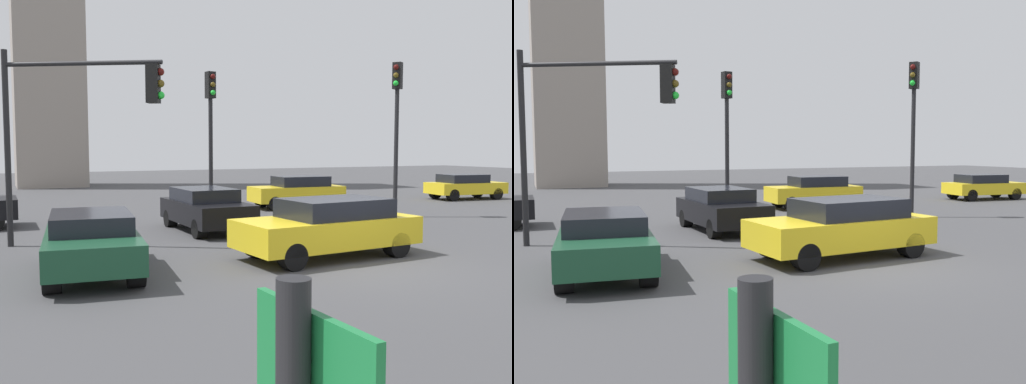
% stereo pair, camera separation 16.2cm
% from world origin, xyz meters
% --- Properties ---
extents(ground_plane, '(105.41, 105.41, 0.00)m').
position_xyz_m(ground_plane, '(0.00, 0.00, 0.00)').
color(ground_plane, '#424244').
extents(traffic_light_0, '(0.49, 0.44, 5.92)m').
position_xyz_m(traffic_light_0, '(6.54, 6.99, 4.08)').
color(traffic_light_0, black).
rests_on(traffic_light_0, ground_plane).
extents(traffic_light_1, '(0.36, 0.48, 5.56)m').
position_xyz_m(traffic_light_1, '(0.07, 9.94, 3.85)').
color(traffic_light_1, black).
rests_on(traffic_light_1, ground_plane).
extents(traffic_light_2, '(3.82, 2.42, 5.30)m').
position_xyz_m(traffic_light_2, '(-5.42, 5.26, 3.75)').
color(traffic_light_2, black).
rests_on(traffic_light_2, ground_plane).
extents(car_0, '(4.13, 2.18, 1.30)m').
position_xyz_m(car_0, '(14.69, 11.42, 0.69)').
color(car_0, yellow).
rests_on(car_0, ground_plane).
extents(car_2, '(4.65, 2.29, 1.45)m').
position_xyz_m(car_2, '(-0.07, 1.36, 0.77)').
color(car_2, yellow).
rests_on(car_2, ground_plane).
extents(car_3, '(4.19, 1.92, 1.41)m').
position_xyz_m(car_3, '(4.76, 11.51, 0.75)').
color(car_3, yellow).
rests_on(car_3, ground_plane).
extents(car_4, '(1.96, 4.10, 1.38)m').
position_xyz_m(car_4, '(-1.29, 6.81, 0.73)').
color(car_4, black).
rests_on(car_4, ground_plane).
extents(car_5, '(2.35, 4.33, 1.31)m').
position_xyz_m(car_5, '(-5.64, 1.97, 0.71)').
color(car_5, '#19472D').
rests_on(car_5, ground_plane).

